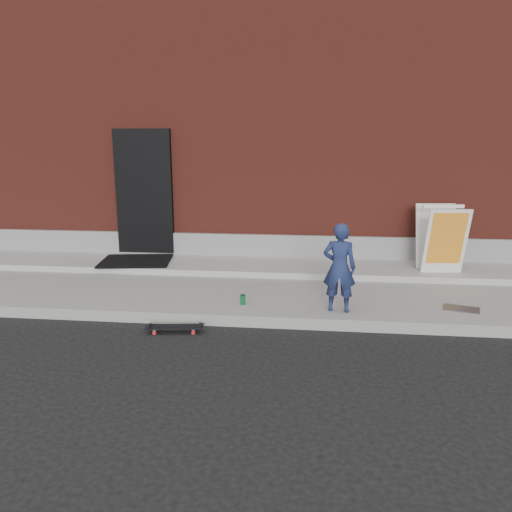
# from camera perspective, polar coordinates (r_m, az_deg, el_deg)

# --- Properties ---
(ground) EXTENTS (80.00, 80.00, 0.00)m
(ground) POSITION_cam_1_polar(r_m,az_deg,el_deg) (6.34, 1.86, -8.29)
(ground) COLOR black
(ground) RESTS_ON ground
(sidewalk) EXTENTS (20.00, 3.00, 0.15)m
(sidewalk) POSITION_cam_1_polar(r_m,az_deg,el_deg) (7.73, 2.78, -3.77)
(sidewalk) COLOR slate
(sidewalk) RESTS_ON ground
(apron) EXTENTS (20.00, 1.20, 0.10)m
(apron) POSITION_cam_1_polar(r_m,az_deg,el_deg) (8.56, 3.19, -1.25)
(apron) COLOR gray
(apron) RESTS_ON sidewalk
(building) EXTENTS (20.00, 8.10, 5.00)m
(building) POSITION_cam_1_polar(r_m,az_deg,el_deg) (12.90, 4.56, 13.78)
(building) COLOR maroon
(building) RESTS_ON ground
(child) EXTENTS (0.45, 0.32, 1.16)m
(child) POSITION_cam_1_polar(r_m,az_deg,el_deg) (6.44, 9.51, -1.32)
(child) COLOR #1B254D
(child) RESTS_ON sidewalk
(skateboard) EXTENTS (0.70, 0.27, 0.08)m
(skateboard) POSITION_cam_1_polar(r_m,az_deg,el_deg) (6.28, -9.29, -8.06)
(skateboard) COLOR red
(skateboard) RESTS_ON ground
(pizza_sign) EXTENTS (0.72, 0.82, 1.08)m
(pizza_sign) POSITION_cam_1_polar(r_m,az_deg,el_deg) (8.51, 20.41, 1.91)
(pizza_sign) COLOR silver
(pizza_sign) RESTS_ON apron
(soda_can) EXTENTS (0.09, 0.09, 0.13)m
(soda_can) POSITION_cam_1_polar(r_m,az_deg,el_deg) (6.74, -1.53, -5.02)
(soda_can) COLOR #1B8845
(soda_can) RESTS_ON sidewalk
(doormat) EXTENTS (1.30, 1.12, 0.03)m
(doormat) POSITION_cam_1_polar(r_m,az_deg,el_deg) (8.94, -13.55, -0.55)
(doormat) COLOR black
(doormat) RESTS_ON apron
(utility_plate) EXTENTS (0.51, 0.40, 0.01)m
(utility_plate) POSITION_cam_1_polar(r_m,az_deg,el_deg) (7.10, 22.42, -5.60)
(utility_plate) COLOR #4F4F54
(utility_plate) RESTS_ON sidewalk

